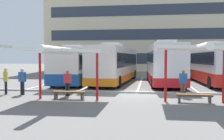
{
  "coord_description": "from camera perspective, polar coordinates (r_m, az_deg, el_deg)",
  "views": [
    {
      "loc": [
        0.8,
        -15.78,
        2.36
      ],
      "look_at": [
        -1.97,
        3.12,
        1.44
      ],
      "focal_mm": 40.75,
      "sensor_mm": 36.0,
      "label": 1
    }
  ],
  "objects": [
    {
      "name": "waiting_passenger_3",
      "position": [
        16.02,
        15.69,
        -2.42
      ],
      "size": [
        0.5,
        0.3,
        1.64
      ],
      "color": "brown",
      "rests_on": "ground"
    },
    {
      "name": "ground_plane",
      "position": [
        15.98,
        5.39,
        -5.76
      ],
      "size": [
        160.0,
        160.0,
        0.0
      ],
      "primitive_type": "plane",
      "color": "slate"
    },
    {
      "name": "coach_bus_2",
      "position": [
        23.13,
        11.52,
        1.29
      ],
      "size": [
        3.09,
        10.36,
        3.81
      ],
      "color": "silver",
      "rests_on": "ground"
    },
    {
      "name": "coach_bus_3",
      "position": [
        25.03,
        21.3,
        1.08
      ],
      "size": [
        2.82,
        11.83,
        3.73
      ],
      "color": "silver",
      "rests_on": "ground"
    },
    {
      "name": "lane_stripe_1",
      "position": [
        24.26,
        -3.52,
        -2.83
      ],
      "size": [
        0.16,
        14.0,
        0.01
      ],
      "primitive_type": "cube",
      "color": "white",
      "rests_on": "ground"
    },
    {
      "name": "platform_kerb",
      "position": [
        17.08,
        5.59,
        -5.0
      ],
      "size": [
        44.0,
        0.24,
        0.12
      ],
      "primitive_type": "cube",
      "color": "#ADADA8",
      "rests_on": "ground"
    },
    {
      "name": "waiting_shelter_2",
      "position": [
        13.77,
        18.25,
        4.41
      ],
      "size": [
        3.97,
        5.05,
        3.01
      ],
      "color": "red",
      "rests_on": "ground"
    },
    {
      "name": "waiting_passenger_1",
      "position": [
        17.22,
        -19.49,
        -2.03
      ],
      "size": [
        0.53,
        0.38,
        1.68
      ],
      "color": "black",
      "rests_on": "ground"
    },
    {
      "name": "terminal_building",
      "position": [
        49.82,
        7.49,
        11.88
      ],
      "size": [
        36.02,
        11.06,
        23.3
      ],
      "color": "beige",
      "rests_on": "ground"
    },
    {
      "name": "bench_3",
      "position": [
        14.07,
        17.99,
        -5.64
      ],
      "size": [
        1.85,
        0.52,
        0.45
      ],
      "color": "brown",
      "rests_on": "ground"
    },
    {
      "name": "lane_stripe_3",
      "position": [
        23.98,
        16.36,
        -3.0
      ],
      "size": [
        0.16,
        14.0,
        0.01
      ],
      "primitive_type": "cube",
      "color": "white",
      "rests_on": "ground"
    },
    {
      "name": "waiting_passenger_0",
      "position": [
        15.96,
        -9.94,
        -2.48
      ],
      "size": [
        0.5,
        0.33,
        1.6
      ],
      "color": "black",
      "rests_on": "ground"
    },
    {
      "name": "coach_bus_1",
      "position": [
        24.35,
        0.89,
        1.26
      ],
      "size": [
        3.41,
        12.58,
        3.67
      ],
      "color": "silver",
      "rests_on": "ground"
    },
    {
      "name": "lane_stripe_0",
      "position": [
        25.43,
        -12.74,
        -2.64
      ],
      "size": [
        0.16,
        14.0,
        0.01
      ],
      "primitive_type": "cube",
      "color": "white",
      "rests_on": "ground"
    },
    {
      "name": "waiting_passenger_2",
      "position": [
        17.77,
        -22.73,
        -1.86
      ],
      "size": [
        0.39,
        0.54,
        1.72
      ],
      "color": "black",
      "rests_on": "ground"
    },
    {
      "name": "waiting_shelter_1",
      "position": [
        14.24,
        -10.22,
        4.13
      ],
      "size": [
        4.35,
        5.38,
        2.94
      ],
      "color": "red",
      "rests_on": "ground"
    },
    {
      "name": "coach_bus_0",
      "position": [
        24.52,
        -7.76,
        0.93
      ],
      "size": [
        3.36,
        11.64,
        3.49
      ],
      "color": "silver",
      "rests_on": "ground"
    },
    {
      "name": "lane_stripe_2",
      "position": [
        23.76,
        6.36,
        -2.96
      ],
      "size": [
        0.16,
        14.0,
        0.01
      ],
      "primitive_type": "cube",
      "color": "white",
      "rests_on": "ground"
    },
    {
      "name": "bench_2",
      "position": [
        14.77,
        -9.63,
        -5.15
      ],
      "size": [
        1.88,
        0.44,
        0.45
      ],
      "color": "brown",
      "rests_on": "ground"
    }
  ]
}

